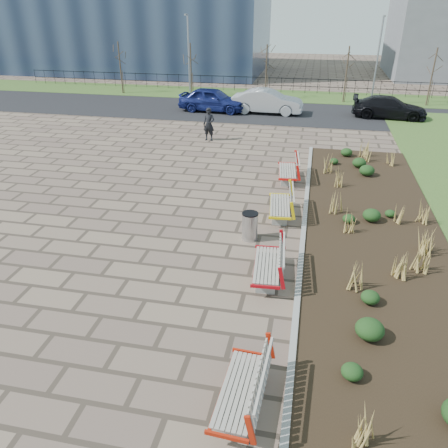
% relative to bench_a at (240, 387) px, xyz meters
% --- Properties ---
extents(ground, '(120.00, 120.00, 0.00)m').
position_rel_bench_a_xyz_m(ground, '(-3.00, 2.81, -0.50)').
color(ground, brown).
rests_on(ground, ground).
extents(planting_bed, '(4.50, 18.00, 0.10)m').
position_rel_bench_a_xyz_m(planting_bed, '(3.25, 7.81, -0.45)').
color(planting_bed, black).
rests_on(planting_bed, ground).
extents(planting_curb, '(0.16, 18.00, 0.15)m').
position_rel_bench_a_xyz_m(planting_curb, '(0.92, 7.81, -0.42)').
color(planting_curb, gray).
rests_on(planting_curb, ground).
extents(grass_verge_far, '(80.00, 5.00, 0.04)m').
position_rel_bench_a_xyz_m(grass_verge_far, '(-3.00, 30.81, -0.48)').
color(grass_verge_far, '#33511E').
rests_on(grass_verge_far, ground).
extents(road, '(80.00, 7.00, 0.02)m').
position_rel_bench_a_xyz_m(road, '(-3.00, 24.81, -0.49)').
color(road, black).
rests_on(road, ground).
extents(bench_a, '(1.01, 2.15, 1.00)m').
position_rel_bench_a_xyz_m(bench_a, '(0.00, 0.00, 0.00)').
color(bench_a, '#B01F0B').
rests_on(bench_a, ground).
extents(bench_b, '(1.05, 2.16, 1.00)m').
position_rel_bench_a_xyz_m(bench_b, '(0.00, 4.47, 0.00)').
color(bench_b, '#A40A13').
rests_on(bench_b, ground).
extents(bench_c, '(1.09, 2.18, 1.00)m').
position_rel_bench_a_xyz_m(bench_c, '(0.00, 8.54, 0.00)').
color(bench_c, yellow).
rests_on(bench_c, ground).
extents(bench_d, '(1.09, 2.18, 1.00)m').
position_rel_bench_a_xyz_m(bench_d, '(0.00, 12.19, 0.00)').
color(bench_d, red).
rests_on(bench_d, ground).
extents(litter_bin, '(0.51, 0.51, 0.93)m').
position_rel_bench_a_xyz_m(litter_bin, '(-0.81, 6.63, -0.03)').
color(litter_bin, '#B2B2B7').
rests_on(litter_bin, ground).
extents(pedestrian, '(0.70, 0.51, 1.79)m').
position_rel_bench_a_xyz_m(pedestrian, '(-4.73, 17.42, 0.40)').
color(pedestrian, black).
rests_on(pedestrian, ground).
extents(car_blue, '(4.83, 2.24, 1.60)m').
position_rel_bench_a_xyz_m(car_blue, '(-6.11, 24.34, 0.32)').
color(car_blue, navy).
rests_on(car_blue, road).
extents(car_silver, '(4.87, 1.84, 1.59)m').
position_rel_bench_a_xyz_m(car_silver, '(-2.29, 24.52, 0.31)').
color(car_silver, '#9C9FA3').
rests_on(car_silver, road).
extents(car_black, '(4.91, 2.36, 1.38)m').
position_rel_bench_a_xyz_m(car_black, '(5.74, 24.80, 0.21)').
color(car_black, black).
rests_on(car_black, road).
extents(tree_a, '(1.40, 1.40, 4.00)m').
position_rel_bench_a_xyz_m(tree_a, '(-15.00, 29.31, 1.54)').
color(tree_a, '#4C3D2D').
rests_on(tree_a, grass_verge_far).
extents(tree_b, '(1.40, 1.40, 4.00)m').
position_rel_bench_a_xyz_m(tree_b, '(-9.00, 29.31, 1.54)').
color(tree_b, '#4C3D2D').
rests_on(tree_b, grass_verge_far).
extents(tree_c, '(1.40, 1.40, 4.00)m').
position_rel_bench_a_xyz_m(tree_c, '(-3.00, 29.31, 1.54)').
color(tree_c, '#4C3D2D').
rests_on(tree_c, grass_verge_far).
extents(tree_d, '(1.40, 1.40, 4.00)m').
position_rel_bench_a_xyz_m(tree_d, '(3.00, 29.31, 1.54)').
color(tree_d, '#4C3D2D').
rests_on(tree_d, grass_verge_far).
extents(tree_e, '(1.40, 1.40, 4.00)m').
position_rel_bench_a_xyz_m(tree_e, '(9.00, 29.31, 1.54)').
color(tree_e, '#4C3D2D').
rests_on(tree_e, grass_verge_far).
extents(lamp_west, '(0.24, 0.60, 6.00)m').
position_rel_bench_a_xyz_m(lamp_west, '(-9.00, 28.81, 2.54)').
color(lamp_west, gray).
rests_on(lamp_west, grass_verge_far).
extents(lamp_east, '(0.24, 0.60, 6.00)m').
position_rel_bench_a_xyz_m(lamp_east, '(5.00, 28.81, 2.54)').
color(lamp_east, gray).
rests_on(lamp_east, grass_verge_far).
extents(railing_fence, '(44.00, 0.10, 1.20)m').
position_rel_bench_a_xyz_m(railing_fence, '(-3.00, 32.31, 0.14)').
color(railing_fence, black).
rests_on(railing_fence, grass_verge_far).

